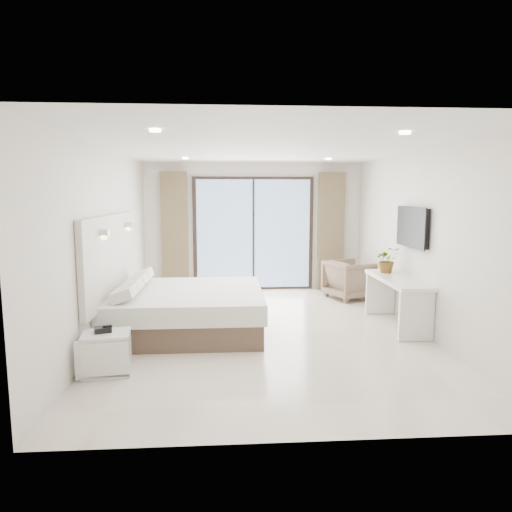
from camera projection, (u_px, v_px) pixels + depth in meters
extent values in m
plane|color=beige|center=(266.00, 331.00, 6.85)|extent=(6.20, 6.20, 0.00)
cube|color=silver|center=(253.00, 227.00, 9.73)|extent=(4.60, 0.02, 2.70)
cube|color=silver|center=(302.00, 282.00, 3.60)|extent=(4.60, 0.02, 2.70)
cube|color=silver|center=(106.00, 243.00, 6.51)|extent=(0.02, 6.20, 2.70)
cube|color=silver|center=(419.00, 241.00, 6.82)|extent=(0.02, 6.20, 2.70)
cube|color=white|center=(267.00, 148.00, 6.49)|extent=(4.60, 6.20, 0.02)
cube|color=beige|center=(112.00, 256.00, 6.66)|extent=(0.08, 3.00, 1.20)
cube|color=black|center=(413.00, 227.00, 6.91)|extent=(0.06, 1.00, 0.58)
cube|color=black|center=(411.00, 227.00, 6.91)|extent=(0.02, 1.04, 0.62)
cube|color=black|center=(253.00, 234.00, 9.72)|extent=(2.56, 0.04, 2.42)
cube|color=#7E9ECA|center=(253.00, 234.00, 9.69)|extent=(2.40, 0.01, 2.30)
cube|color=#756645|center=(175.00, 233.00, 9.50)|extent=(0.55, 0.14, 2.50)
cube|color=#756645|center=(331.00, 232.00, 9.72)|extent=(0.55, 0.14, 2.50)
cylinder|color=white|center=(155.00, 131.00, 4.62)|extent=(0.12, 0.12, 0.02)
cylinder|color=white|center=(405.00, 133.00, 4.80)|extent=(0.12, 0.12, 0.02)
cylinder|color=white|center=(186.00, 158.00, 8.18)|extent=(0.12, 0.12, 0.02)
cylinder|color=white|center=(328.00, 159.00, 8.36)|extent=(0.12, 0.12, 0.02)
cube|color=brown|center=(188.00, 319.00, 6.87)|extent=(2.14, 2.03, 0.34)
cube|color=white|center=(187.00, 299.00, 6.83)|extent=(2.23, 2.12, 0.28)
cube|color=silver|center=(124.00, 297.00, 6.06)|extent=(0.28, 0.43, 0.14)
cube|color=silver|center=(131.00, 290.00, 6.51)|extent=(0.28, 0.43, 0.14)
cube|color=silver|center=(137.00, 283.00, 6.98)|extent=(0.28, 0.43, 0.14)
cube|color=silver|center=(143.00, 278.00, 7.43)|extent=(0.28, 0.43, 0.14)
cube|color=silver|center=(106.00, 335.00, 5.18)|extent=(0.58, 0.50, 0.05)
cube|color=silver|center=(107.00, 371.00, 5.24)|extent=(0.58, 0.50, 0.05)
cube|color=silver|center=(102.00, 359.00, 5.02)|extent=(0.52, 0.12, 0.43)
cube|color=silver|center=(111.00, 348.00, 5.40)|extent=(0.52, 0.12, 0.43)
cube|color=black|center=(103.00, 329.00, 5.20)|extent=(0.22, 0.20, 0.06)
cube|color=silver|center=(397.00, 280.00, 7.01)|extent=(0.51, 1.65, 0.06)
cube|color=silver|center=(416.00, 317.00, 6.33)|extent=(0.49, 0.06, 0.71)
cube|color=silver|center=(380.00, 294.00, 7.79)|extent=(0.49, 0.06, 0.71)
imported|color=#33662D|center=(387.00, 263.00, 7.45)|extent=(0.40, 0.44, 0.33)
imported|color=#7E6453|center=(350.00, 278.00, 8.97)|extent=(1.00, 1.03, 0.83)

